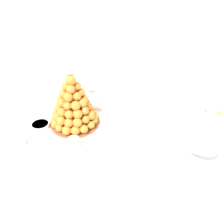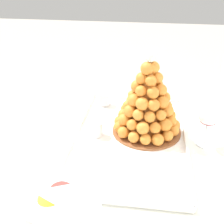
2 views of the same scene
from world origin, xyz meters
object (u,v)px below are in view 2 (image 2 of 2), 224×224
creme_brulee_ramekin (134,108)px  croquembouche (148,103)px  serving_tray (130,138)px  dessert_cup_centre (77,173)px  dessert_cup_left (104,99)px  dessert_cup_mid_left (96,129)px  wine_glass (209,116)px

creme_brulee_ramekin → croquembouche: bearing=19.5°
croquembouche → creme_brulee_ramekin: croquembouche is taller
serving_tray → dessert_cup_centre: size_ratio=12.43×
serving_tray → dessert_cup_centre: bearing=-28.4°
serving_tray → dessert_cup_left: bearing=-151.8°
dessert_cup_mid_left → croquembouche: bearing=105.4°
croquembouche → dessert_cup_centre: size_ratio=5.80×
creme_brulee_ramekin → serving_tray: bearing=0.1°
croquembouche → dessert_cup_mid_left: bearing=-74.6°
dessert_cup_mid_left → dessert_cup_centre: size_ratio=1.01×
dessert_cup_mid_left → wine_glass: 0.41m
serving_tray → creme_brulee_ramekin: 0.22m
dessert_cup_mid_left → creme_brulee_ramekin: (-0.22, 0.13, -0.01)m
dessert_cup_left → creme_brulee_ramekin: (0.04, 0.14, -0.01)m
serving_tray → dessert_cup_mid_left: 0.13m
croquembouche → wine_glass: (0.05, 0.21, -0.01)m
dessert_cup_mid_left → wine_glass: (-0.00, 0.40, 0.09)m
wine_glass → serving_tray: bearing=-89.3°
wine_glass → dessert_cup_centre: bearing=-57.8°
dessert_cup_left → serving_tray: bearing=28.2°
serving_tray → dessert_cup_mid_left: dessert_cup_mid_left is taller
serving_tray → wine_glass: size_ratio=4.19×
serving_tray → dessert_cup_mid_left: bearing=-90.3°
dessert_cup_left → dessert_cup_mid_left: size_ratio=1.00×
serving_tray → dessert_cup_mid_left: size_ratio=12.34×
dessert_cup_mid_left → wine_glass: bearing=90.3°
croquembouche → wine_glass: croquembouche is taller
serving_tray → creme_brulee_ramekin: (-0.22, -0.00, 0.01)m
dessert_cup_left → wine_glass: bearing=57.9°
dessert_cup_mid_left → dessert_cup_centre: bearing=-2.1°
serving_tray → creme_brulee_ramekin: creme_brulee_ramekin is taller
serving_tray → croquembouche: (-0.05, 0.06, 0.13)m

